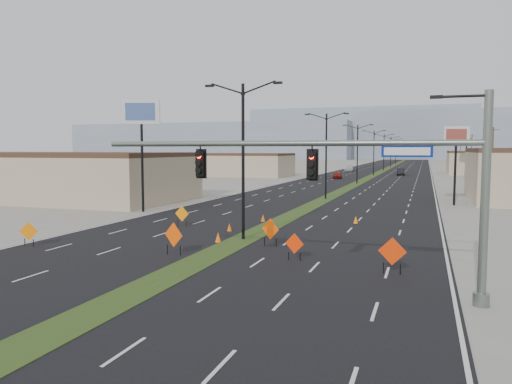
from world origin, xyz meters
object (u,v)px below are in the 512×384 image
(streetlight_6, at_px, (396,150))
(signal_mast, at_px, (358,176))
(car_left, at_px, (338,175))
(cone_2, at_px, (356,220))
(streetlight_5, at_px, (391,151))
(construction_sign_1, at_px, (174,236))
(streetlight_2, at_px, (357,152))
(pole_sign_west, at_px, (141,120))
(construction_sign_4, at_px, (294,245))
(cone_0, at_px, (218,237))
(streetlight_1, at_px, (326,153))
(construction_sign_0, at_px, (29,232))
(car_far, at_px, (349,168))
(construction_sign_2, at_px, (182,214))
(construction_sign_5, at_px, (392,253))
(car_mid, at_px, (401,172))
(pole_sign_east_near, at_px, (456,142))
(streetlight_3, at_px, (374,151))
(construction_sign_3, at_px, (270,230))
(cone_1, at_px, (229,227))
(streetlight_4, at_px, (384,151))
(streetlight_0, at_px, (243,156))
(pole_sign_east_far, at_px, (467,145))

(streetlight_6, bearing_deg, signal_mast, -87.25)
(car_left, relative_size, cone_2, 6.75)
(streetlight_5, distance_m, construction_sign_1, 145.76)
(streetlight_2, height_order, pole_sign_west, pole_sign_west)
(pole_sign_west, bearing_deg, construction_sign_4, -59.51)
(pole_sign_west, bearing_deg, construction_sign_1, -73.57)
(cone_0, bearing_deg, streetlight_1, 87.72)
(streetlight_1, height_order, car_left, streetlight_1)
(construction_sign_0, relative_size, cone_2, 2.46)
(car_far, relative_size, construction_sign_2, 3.47)
(construction_sign_4, bearing_deg, pole_sign_west, 154.98)
(car_far, height_order, construction_sign_1, construction_sign_1)
(construction_sign_1, bearing_deg, construction_sign_0, -157.63)
(construction_sign_0, height_order, construction_sign_5, construction_sign_5)
(streetlight_6, relative_size, construction_sign_0, 6.77)
(construction_sign_5, bearing_deg, cone_0, 161.51)
(construction_sign_1, bearing_deg, car_left, 111.63)
(streetlight_5, relative_size, car_mid, 2.10)
(streetlight_2, height_order, pole_sign_east_near, streetlight_2)
(streetlight_6, height_order, construction_sign_4, streetlight_6)
(construction_sign_1, bearing_deg, streetlight_2, 107.04)
(pole_sign_west, bearing_deg, streetlight_3, 59.33)
(construction_sign_0, bearing_deg, car_mid, 55.82)
(car_far, relative_size, construction_sign_1, 3.03)
(streetlight_1, xyz_separation_m, streetlight_5, (0.00, 112.00, 0.00))
(streetlight_2, xyz_separation_m, construction_sign_0, (-11.50, -62.26, -4.55))
(streetlight_6, relative_size, construction_sign_3, 5.88)
(streetlight_2, distance_m, cone_1, 53.48)
(streetlight_4, bearing_deg, streetlight_5, 90.00)
(streetlight_1, xyz_separation_m, car_far, (-8.16, 74.97, -4.62))
(streetlight_2, bearing_deg, streetlight_0, -90.00)
(streetlight_2, xyz_separation_m, streetlight_6, (0.00, 112.00, 0.00))
(pole_sign_west, bearing_deg, cone_2, -23.17)
(streetlight_6, relative_size, cone_0, 15.51)
(cone_1, bearing_deg, pole_sign_east_near, 55.16)
(streetlight_1, distance_m, car_mid, 59.43)
(streetlight_5, bearing_deg, pole_sign_west, -96.18)
(streetlight_0, bearing_deg, pole_sign_east_near, 61.65)
(construction_sign_0, height_order, construction_sign_2, construction_sign_2)
(streetlight_0, xyz_separation_m, cone_1, (-2.10, 2.81, -5.14))
(streetlight_2, height_order, car_mid, streetlight_2)
(streetlight_0, relative_size, cone_2, 16.63)
(streetlight_0, bearing_deg, streetlight_1, 90.00)
(pole_sign_east_near, relative_size, pole_sign_east_far, 0.97)
(signal_mast, height_order, streetlight_2, streetlight_2)
(cone_2, bearing_deg, signal_mast, -82.43)
(streetlight_0, bearing_deg, construction_sign_1, -109.38)
(cone_0, bearing_deg, streetlight_6, 89.60)
(streetlight_6, xyz_separation_m, pole_sign_west, (-14.00, -157.35, 3.18))
(streetlight_6, bearing_deg, cone_1, -90.73)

